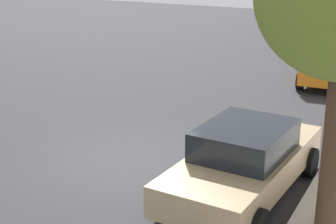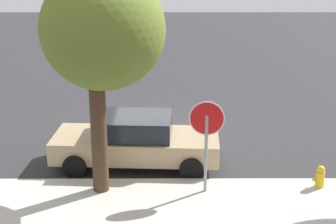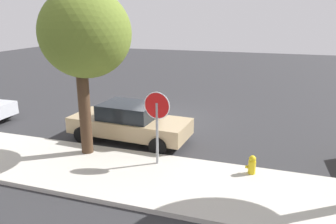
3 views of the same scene
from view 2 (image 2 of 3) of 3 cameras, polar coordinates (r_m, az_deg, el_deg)
The scene contains 6 objects.
ground_plane at distance 17.43m, azimuth -1.76°, elevation -1.92°, with size 60.00×60.00×0.00m, color #2D2D30.
sidewalk_curb at distance 12.23m, azimuth -2.48°, elevation -10.92°, with size 32.00×3.18×0.14m, color beige.
stop_sign at distance 12.37m, azimuth 4.29°, elevation -2.17°, with size 0.85×0.09×2.48m.
parked_car_tan at distance 14.45m, azimuth -3.58°, elevation -3.20°, with size 4.69×2.22×1.48m.
street_tree_far at distance 11.96m, azimuth -7.25°, elevation 8.80°, with size 2.88×2.88×5.54m.
fire_hydrant at distance 13.63m, azimuth 16.48°, elevation -7.10°, with size 0.30×0.22×0.72m.
Camera 2 is at (-0.50, 16.34, 6.07)m, focal length 55.00 mm.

